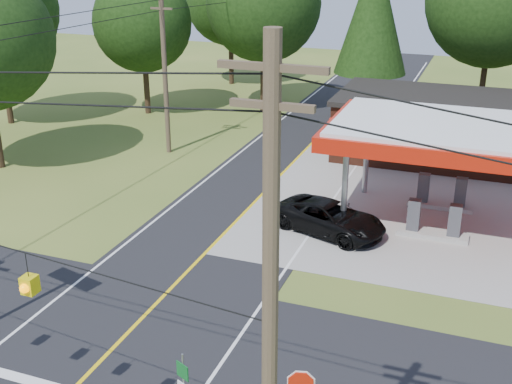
% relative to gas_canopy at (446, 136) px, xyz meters
% --- Properties ---
extents(ground, '(120.00, 120.00, 0.00)m').
position_rel_gas_canopy_xyz_m(ground, '(-9.00, -13.00, -4.27)').
color(ground, '#486222').
rests_on(ground, ground).
extents(main_highway, '(8.00, 120.00, 0.02)m').
position_rel_gas_canopy_xyz_m(main_highway, '(-9.00, -13.00, -4.26)').
color(main_highway, black).
rests_on(main_highway, ground).
extents(cross_road, '(70.00, 7.00, 0.02)m').
position_rel_gas_canopy_xyz_m(cross_road, '(-9.00, -13.00, -4.25)').
color(cross_road, black).
rests_on(cross_road, ground).
extents(lane_center_yellow, '(0.15, 110.00, 0.00)m').
position_rel_gas_canopy_xyz_m(lane_center_yellow, '(-9.00, -13.00, -4.24)').
color(lane_center_yellow, yellow).
rests_on(lane_center_yellow, main_highway).
extents(gas_canopy, '(10.60, 7.40, 4.88)m').
position_rel_gas_canopy_xyz_m(gas_canopy, '(0.00, 0.00, 0.00)').
color(gas_canopy, gray).
rests_on(gas_canopy, ground).
extents(convenience_store, '(16.40, 7.55, 3.80)m').
position_rel_gas_canopy_xyz_m(convenience_store, '(1.00, 9.98, -2.35)').
color(convenience_store, '#552718').
rests_on(convenience_store, ground).
extents(utility_pole_near_right, '(1.80, 0.30, 11.50)m').
position_rel_gas_canopy_xyz_m(utility_pole_near_right, '(-1.50, -20.00, 1.69)').
color(utility_pole_near_right, '#473828').
rests_on(utility_pole_near_right, ground).
extents(utility_pole_far_left, '(1.80, 0.30, 10.00)m').
position_rel_gas_canopy_xyz_m(utility_pole_far_left, '(-17.00, 5.00, 0.93)').
color(utility_pole_far_left, '#473828').
rests_on(utility_pole_far_left, ground).
extents(utility_pole_north, '(0.30, 0.30, 9.50)m').
position_rel_gas_canopy_xyz_m(utility_pole_north, '(-15.50, 22.00, 0.48)').
color(utility_pole_north, '#473828').
rests_on(utility_pole_north, ground).
extents(treeline_backdrop, '(70.27, 51.59, 13.30)m').
position_rel_gas_canopy_xyz_m(treeline_backdrop, '(-8.18, 11.01, 3.22)').
color(treeline_backdrop, '#332316').
rests_on(treeline_backdrop, ground).
extents(suv_car, '(6.65, 6.65, 1.46)m').
position_rel_gas_canopy_xyz_m(suv_car, '(-4.50, -3.00, -3.54)').
color(suv_car, black).
rests_on(suv_car, ground).
extents(route_sign_post, '(0.44, 0.22, 2.29)m').
position_rel_gas_canopy_xyz_m(route_sign_post, '(-5.20, -16.52, -2.90)').
color(route_sign_post, gray).
rests_on(route_sign_post, ground).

